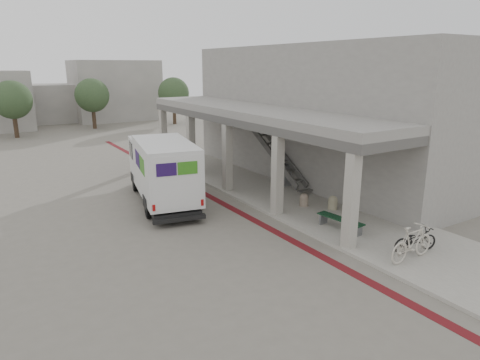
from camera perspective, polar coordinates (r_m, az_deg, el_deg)
ground at (r=16.27m, az=-0.02°, el=-6.60°), size 120.00×120.00×0.00m
bike_lane_stripe at (r=18.36m, az=-0.68°, el=-4.01°), size 0.35×40.00×0.01m
sidewalk at (r=18.55m, az=10.54°, el=-3.90°), size 4.40×28.00×0.12m
transit_building at (r=22.96m, az=8.62°, el=8.39°), size 7.60×17.00×7.00m
distant_backdrop at (r=49.10m, az=-26.27°, el=9.71°), size 28.00×10.00×6.50m
tree_left at (r=41.04m, az=-28.10°, el=9.40°), size 3.20×3.20×4.80m
tree_mid at (r=44.07m, az=-19.12°, el=10.60°), size 3.20×3.20×4.80m
tree_right at (r=45.63m, az=-8.84°, el=11.36°), size 3.20×3.20×4.80m
fedex_truck at (r=19.29m, az=-10.34°, el=1.44°), size 3.33×7.06×2.90m
bench at (r=16.23m, az=13.22°, el=-5.41°), size 0.64×1.94×0.45m
bollard_near at (r=18.65m, az=8.53°, el=-2.60°), size 0.37×0.37×0.56m
bollard_far at (r=18.44m, az=12.27°, el=-2.95°), size 0.39×0.39×0.59m
utility_cabinet at (r=21.73m, az=5.96°, el=0.71°), size 0.48×0.64×1.06m
bicycle_black at (r=15.11m, az=22.33°, el=-7.37°), size 1.67×0.93×0.83m
bicycle_cream at (r=14.39m, az=21.97°, el=-7.76°), size 1.92×0.57×1.15m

